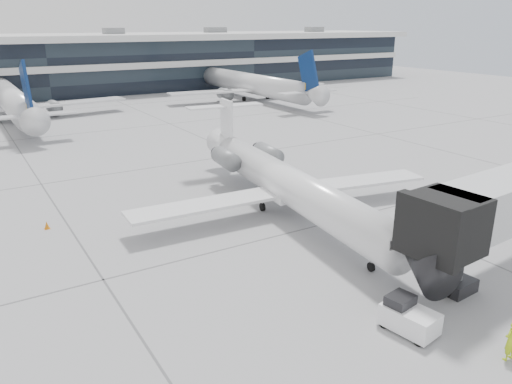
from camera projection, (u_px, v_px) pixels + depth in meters
ground at (258, 241)px, 32.26m from camera, size 220.00×220.00×0.00m
terminal at (38, 68)px, 96.99m from camera, size 170.00×22.00×10.00m
bg_jet_center at (15, 119)px, 72.82m from camera, size 32.00×40.00×9.60m
bg_jet_right at (250, 99)px, 92.49m from camera, size 32.00×40.00×9.60m
regional_jet at (287, 183)px, 36.25m from camera, size 23.54×29.39×6.78m
ramp_worker at (511, 340)px, 20.61m from camera, size 0.69×0.47×1.86m
baggage_tug at (408, 317)px, 22.65m from camera, size 1.85×2.68×1.57m
traffic_cone at (47, 225)px, 34.03m from camera, size 0.46×0.46×0.54m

